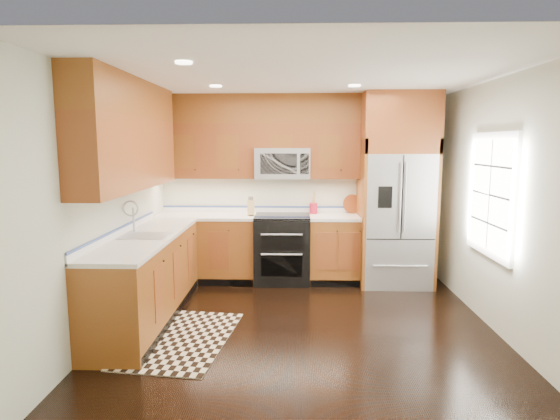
{
  "coord_description": "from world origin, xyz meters",
  "views": [
    {
      "loc": [
        -0.1,
        -4.74,
        1.93
      ],
      "look_at": [
        -0.25,
        0.6,
        1.17
      ],
      "focal_mm": 30.0,
      "sensor_mm": 36.0,
      "label": 1
    }
  ],
  "objects_px": {
    "refrigerator": "(396,190)",
    "rug": "(182,339)",
    "knife_block": "(251,208)",
    "range": "(282,249)",
    "utensil_crock": "(313,206)"
  },
  "relations": [
    {
      "from": "refrigerator",
      "to": "rug",
      "type": "distance_m",
      "value": 3.44
    },
    {
      "from": "rug",
      "to": "knife_block",
      "type": "relative_size",
      "value": 5.68
    },
    {
      "from": "rug",
      "to": "knife_block",
      "type": "xyz_separation_m",
      "value": [
        0.51,
        2.04,
        1.04
      ]
    },
    {
      "from": "range",
      "to": "refrigerator",
      "type": "xyz_separation_m",
      "value": [
        1.55,
        -0.04,
        0.83
      ]
    },
    {
      "from": "range",
      "to": "rug",
      "type": "distance_m",
      "value": 2.27
    },
    {
      "from": "rug",
      "to": "utensil_crock",
      "type": "relative_size",
      "value": 4.65
    },
    {
      "from": "knife_block",
      "to": "rug",
      "type": "bearing_deg",
      "value": -104.03
    },
    {
      "from": "rug",
      "to": "utensil_crock",
      "type": "height_order",
      "value": "utensil_crock"
    },
    {
      "from": "rug",
      "to": "utensil_crock",
      "type": "bearing_deg",
      "value": 65.01
    },
    {
      "from": "refrigerator",
      "to": "knife_block",
      "type": "distance_m",
      "value": 2.01
    },
    {
      "from": "range",
      "to": "rug",
      "type": "height_order",
      "value": "range"
    },
    {
      "from": "refrigerator",
      "to": "knife_block",
      "type": "height_order",
      "value": "refrigerator"
    },
    {
      "from": "refrigerator",
      "to": "utensil_crock",
      "type": "xyz_separation_m",
      "value": [
        -1.11,
        0.24,
        -0.25
      ]
    },
    {
      "from": "range",
      "to": "refrigerator",
      "type": "height_order",
      "value": "refrigerator"
    },
    {
      "from": "knife_block",
      "to": "utensil_crock",
      "type": "distance_m",
      "value": 0.9
    }
  ]
}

